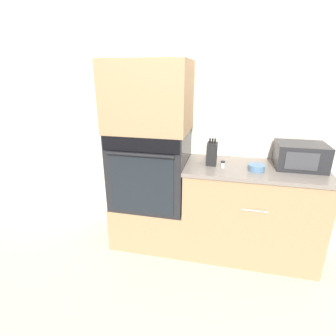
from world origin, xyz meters
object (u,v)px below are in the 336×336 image
object	(u,v)px
microwave	(300,156)
condiment_jar_mid	(211,153)
bowl	(256,168)
condiment_jar_near	(223,164)
knife_block	(212,154)
wall_oven	(150,168)

from	to	relation	value
microwave	condiment_jar_mid	world-z (taller)	microwave
bowl	condiment_jar_near	bearing A→B (deg)	178.90
knife_block	condiment_jar_near	distance (m)	0.15
knife_block	condiment_jar_mid	distance (m)	0.20
wall_oven	knife_block	bearing A→B (deg)	0.24
wall_oven	condiment_jar_mid	distance (m)	0.64
bowl	condiment_jar_near	xyz separation A→B (m)	(-0.30, 0.01, 0.00)
wall_oven	knife_block	world-z (taller)	wall_oven
condiment_jar_near	bowl	bearing A→B (deg)	-1.10
condiment_jar_near	condiment_jar_mid	xyz separation A→B (m)	(-0.13, 0.28, 0.02)
microwave	bowl	world-z (taller)	microwave
wall_oven	condiment_jar_mid	bearing A→B (deg)	18.65
bowl	condiment_jar_mid	world-z (taller)	condiment_jar_mid
microwave	knife_block	bearing A→B (deg)	-174.06
bowl	wall_oven	bearing A→B (deg)	175.35
wall_oven	knife_block	size ratio (longest dim) A/B	3.07
microwave	knife_block	size ratio (longest dim) A/B	1.70
wall_oven	condiment_jar_near	size ratio (longest dim) A/B	11.84
knife_block	bowl	bearing A→B (deg)	-11.84
microwave	condiment_jar_mid	distance (m)	0.82
microwave	condiment_jar_near	world-z (taller)	microwave
microwave	condiment_jar_near	xyz separation A→B (m)	(-0.68, -0.16, -0.08)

